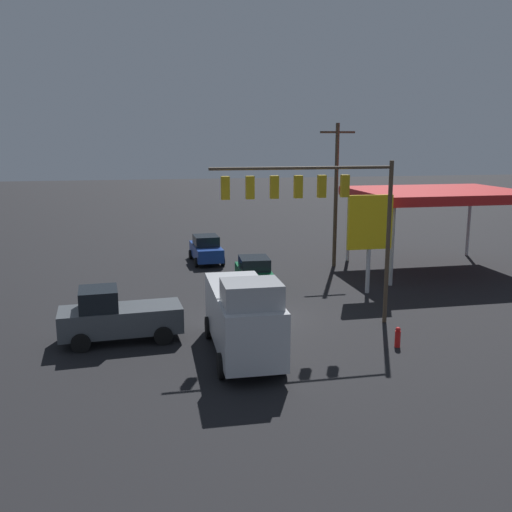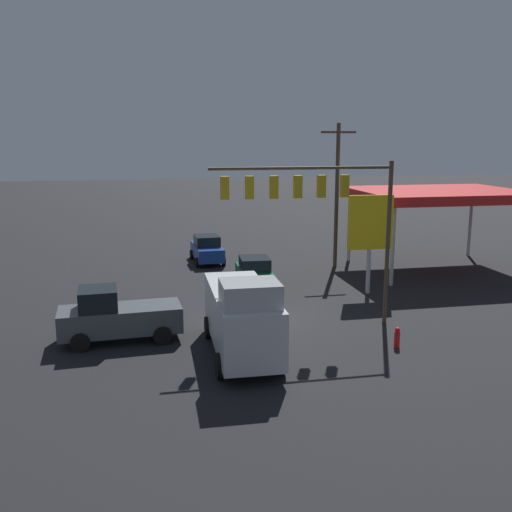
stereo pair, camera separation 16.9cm
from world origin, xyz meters
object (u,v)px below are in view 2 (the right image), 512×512
at_px(fire_hydrant, 397,337).
at_px(traffic_signal_assembly, 314,199).
at_px(pickup_parked, 117,316).
at_px(sedan_far, 207,249).
at_px(price_sign, 370,226).
at_px(delivery_truck, 242,316).
at_px(sedan_waiting, 255,274).
at_px(utility_pole, 337,192).

bearing_deg(fire_hydrant, traffic_signal_assembly, -49.48).
distance_m(pickup_parked, sedan_far, 16.34).
xyz_separation_m(traffic_signal_assembly, price_sign, (-4.90, -5.15, -2.11)).
bearing_deg(sedan_far, pickup_parked, -22.90).
xyz_separation_m(price_sign, delivery_truck, (8.69, 8.09, -2.20)).
height_order(sedan_waiting, sedan_far, same).
relative_size(price_sign, fire_hydrant, 6.36).
bearing_deg(fire_hydrant, sedan_far, -72.14).
bearing_deg(sedan_waiting, sedan_far, -163.80).
bearing_deg(utility_pole, pickup_parked, 40.94).
bearing_deg(delivery_truck, utility_pole, 149.63).
bearing_deg(sedan_waiting, traffic_signal_assembly, 13.59).
height_order(sedan_waiting, fire_hydrant, sedan_waiting).
height_order(utility_pole, price_sign, utility_pole).
bearing_deg(sedan_waiting, delivery_truck, -10.66).
relative_size(pickup_parked, delivery_truck, 0.78).
relative_size(utility_pole, price_sign, 1.73).
xyz_separation_m(utility_pole, fire_hydrant, (2.56, 15.45, -4.68)).
bearing_deg(fire_hydrant, delivery_truck, -2.84).
bearing_deg(traffic_signal_assembly, utility_pole, -113.71).
bearing_deg(traffic_signal_assembly, delivery_truck, 37.78).
distance_m(traffic_signal_assembly, sedan_waiting, 8.83).
bearing_deg(utility_pole, sedan_far, -19.60).
distance_m(traffic_signal_assembly, utility_pole, 13.34).
relative_size(sedan_waiting, delivery_truck, 0.66).
bearing_deg(pickup_parked, fire_hydrant, 161.00).
xyz_separation_m(price_sign, sedan_far, (8.06, -10.06, -2.94)).
height_order(utility_pole, sedan_far, utility_pole).
height_order(sedan_waiting, pickup_parked, pickup_parked).
distance_m(traffic_signal_assembly, price_sign, 7.42).
height_order(traffic_signal_assembly, pickup_parked, traffic_signal_assembly).
relative_size(traffic_signal_assembly, fire_hydrant, 9.63).
distance_m(traffic_signal_assembly, delivery_truck, 6.45).
xyz_separation_m(sedan_waiting, delivery_truck, (2.49, 10.06, 0.74)).
distance_m(utility_pole, delivery_truck, 18.00).
bearing_deg(traffic_signal_assembly, price_sign, -133.53).
distance_m(utility_pole, fire_hydrant, 16.35).
distance_m(traffic_signal_assembly, pickup_parked, 10.09).
bearing_deg(fire_hydrant, sedan_waiting, -68.50).
distance_m(sedan_waiting, fire_hydrant, 11.17).
bearing_deg(price_sign, delivery_truck, 42.97).
height_order(delivery_truck, fire_hydrant, delivery_truck).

